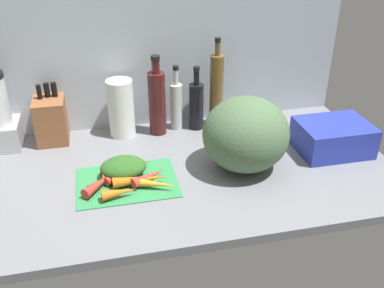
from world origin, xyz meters
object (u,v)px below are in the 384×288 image
at_px(carrot_0, 124,177).
at_px(carrot_6, 156,184).
at_px(carrot_9, 117,172).
at_px(bottle_0, 157,102).
at_px(carrot_2, 100,183).
at_px(bottle_3, 216,90).
at_px(carrot_1, 103,180).
at_px(carrot_4, 149,177).
at_px(dish_rack, 333,137).
at_px(carrot_5, 140,180).
at_px(bottle_2, 196,105).
at_px(bottle_1, 176,105).
at_px(carrot_3, 134,161).
at_px(carrot_8, 119,192).
at_px(cutting_board, 127,182).
at_px(paper_towel_roll, 121,108).
at_px(carrot_7, 123,172).
at_px(knife_block, 51,119).
at_px(winter_squash, 246,134).

relative_size(carrot_0, carrot_6, 0.97).
relative_size(carrot_9, bottle_0, 0.32).
relative_size(carrot_2, bottle_3, 0.39).
distance_m(carrot_1, bottle_3, 0.61).
relative_size(carrot_4, dish_rack, 0.50).
distance_m(carrot_5, bottle_2, 0.47).
relative_size(carrot_9, bottle_1, 0.39).
distance_m(carrot_3, dish_rack, 0.73).
bearing_deg(carrot_5, bottle_2, 53.74).
bearing_deg(bottle_0, carrot_3, -116.72).
distance_m(carrot_9, bottle_2, 0.47).
height_order(carrot_8, bottle_2, bottle_2).
height_order(cutting_board, carrot_2, carrot_2).
bearing_deg(carrot_0, carrot_2, -167.93).
bearing_deg(carrot_9, bottle_0, 58.06).
relative_size(carrot_4, paper_towel_roll, 0.56).
xyz_separation_m(cutting_board, bottle_1, (0.24, 0.36, 0.10)).
relative_size(carrot_8, bottle_3, 0.29).
distance_m(carrot_2, paper_towel_roll, 0.40).
distance_m(carrot_0, bottle_0, 0.39).
bearing_deg(bottle_0, carrot_5, -107.45).
bearing_deg(cutting_board, carrot_1, -179.45).
height_order(carrot_8, bottle_1, bottle_1).
distance_m(carrot_1, carrot_7, 0.08).
bearing_deg(carrot_0, carrot_7, 88.00).
distance_m(carrot_6, bottle_3, 0.54).
relative_size(carrot_4, carrot_6, 0.93).
height_order(carrot_0, paper_towel_roll, paper_towel_roll).
xyz_separation_m(paper_towel_roll, dish_rack, (0.75, -0.30, -0.06)).
bearing_deg(bottle_3, carrot_6, -126.91).
bearing_deg(carrot_1, knife_block, 115.06).
height_order(carrot_5, bottle_2, bottle_2).
height_order(carrot_0, carrot_7, carrot_0).
bearing_deg(carrot_0, carrot_8, -104.74).
xyz_separation_m(carrot_7, knife_block, (-0.24, 0.34, 0.07)).
bearing_deg(winter_squash, cutting_board, -178.52).
bearing_deg(carrot_6, bottle_0, 80.19).
bearing_deg(carrot_2, carrot_4, 0.84).
bearing_deg(knife_block, bottle_3, -1.44).
bearing_deg(carrot_3, carrot_5, -86.58).
height_order(carrot_2, winter_squash, winter_squash).
relative_size(carrot_0, bottle_2, 0.50).
distance_m(carrot_3, carrot_6, 0.16).
relative_size(carrot_1, knife_block, 0.53).
xyz_separation_m(carrot_5, bottle_0, (0.11, 0.37, 0.11)).
relative_size(carrot_3, carrot_9, 1.12).
bearing_deg(carrot_9, cutting_board, -50.62).
height_order(carrot_7, bottle_0, bottle_0).
relative_size(carrot_3, bottle_1, 0.44).
bearing_deg(carrot_9, dish_rack, 0.93).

